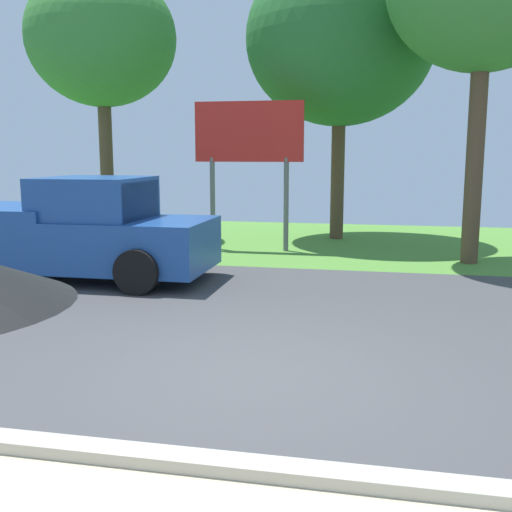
{
  "coord_description": "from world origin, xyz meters",
  "views": [
    {
      "loc": [
        1.3,
        -6.04,
        2.33
      ],
      "look_at": [
        -0.17,
        1.0,
        1.1
      ],
      "focal_mm": 42.82,
      "sensor_mm": 36.0,
      "label": 1
    }
  ],
  "objects_px": {
    "pickup_truck": "(73,232)",
    "roadside_billboard": "(249,143)",
    "tree_left_far": "(341,39)",
    "tree_center_back": "(102,39)"
  },
  "relations": [
    {
      "from": "roadside_billboard",
      "to": "tree_center_back",
      "type": "bearing_deg",
      "value": 161.07
    },
    {
      "from": "tree_left_far",
      "to": "tree_center_back",
      "type": "bearing_deg",
      "value": -171.85
    },
    {
      "from": "pickup_truck",
      "to": "roadside_billboard",
      "type": "bearing_deg",
      "value": 65.61
    },
    {
      "from": "pickup_truck",
      "to": "roadside_billboard",
      "type": "xyz_separation_m",
      "value": [
        2.47,
        3.97,
        1.68
      ]
    },
    {
      "from": "tree_center_back",
      "to": "roadside_billboard",
      "type": "bearing_deg",
      "value": -18.93
    },
    {
      "from": "pickup_truck",
      "to": "tree_left_far",
      "type": "distance_m",
      "value": 8.86
    },
    {
      "from": "tree_left_far",
      "to": "pickup_truck",
      "type": "bearing_deg",
      "value": -124.65
    },
    {
      "from": "pickup_truck",
      "to": "tree_center_back",
      "type": "height_order",
      "value": "tree_center_back"
    },
    {
      "from": "roadside_billboard",
      "to": "tree_left_far",
      "type": "height_order",
      "value": "tree_left_far"
    },
    {
      "from": "pickup_truck",
      "to": "roadside_billboard",
      "type": "relative_size",
      "value": 1.49
    }
  ]
}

